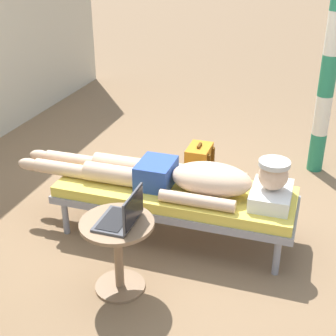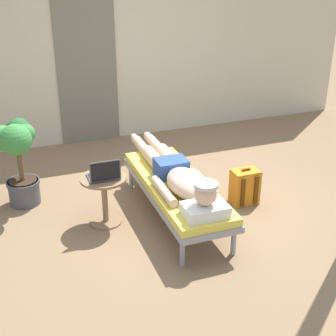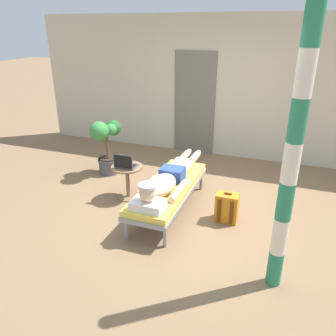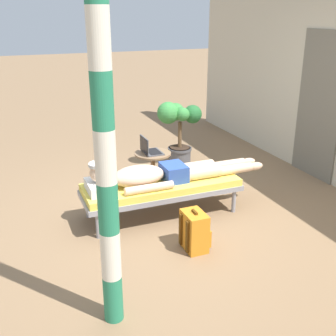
# 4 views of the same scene
# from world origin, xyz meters

# --- Properties ---
(ground_plane) EXTENTS (40.00, 40.00, 0.00)m
(ground_plane) POSITION_xyz_m (0.00, 0.00, 0.00)
(ground_plane) COLOR #846647
(house_wall_back) EXTENTS (7.60, 0.20, 2.70)m
(house_wall_back) POSITION_xyz_m (-0.10, 2.50, 1.35)
(house_wall_back) COLOR beige
(house_wall_back) RESTS_ON ground
(house_door_panel) EXTENTS (0.84, 0.03, 2.04)m
(house_door_panel) POSITION_xyz_m (-0.47, 2.39, 1.02)
(house_door_panel) COLOR #6D6759
(house_door_panel) RESTS_ON ground
(lounge_chair) EXTENTS (0.62, 1.84, 0.42)m
(lounge_chair) POSITION_xyz_m (-0.10, -0.11, 0.35)
(lounge_chair) COLOR gray
(lounge_chair) RESTS_ON ground
(person_reclining) EXTENTS (0.53, 2.17, 0.33)m
(person_reclining) POSITION_xyz_m (-0.10, -0.16, 0.52)
(person_reclining) COLOR white
(person_reclining) RESTS_ON lounge_chair
(side_table) EXTENTS (0.48, 0.48, 0.52)m
(side_table) POSITION_xyz_m (-0.83, 0.05, 0.36)
(side_table) COLOR #8C6B4C
(side_table) RESTS_ON ground
(laptop) EXTENTS (0.31, 0.24, 0.23)m
(laptop) POSITION_xyz_m (-0.83, -0.00, 0.58)
(laptop) COLOR #4C4C51
(laptop) RESTS_ON side_table
(backpack) EXTENTS (0.30, 0.26, 0.42)m
(backpack) POSITION_xyz_m (0.74, -0.08, 0.20)
(backpack) COLOR orange
(backpack) RESTS_ON ground
(potted_plant) EXTENTS (0.48, 0.68, 1.00)m
(potted_plant) POSITION_xyz_m (-1.60, 0.74, 0.61)
(potted_plant) COLOR #4C4C51
(potted_plant) RESTS_ON ground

